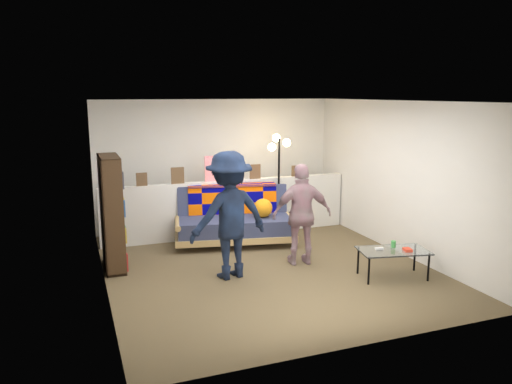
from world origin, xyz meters
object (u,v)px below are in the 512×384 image
at_px(futon_sofa, 235,220).
at_px(person_left, 229,215).
at_px(person_right, 302,214).
at_px(coffee_table, 394,252).
at_px(floor_lamp, 278,163).
at_px(bookshelf, 112,217).

bearing_deg(futon_sofa, person_left, -111.13).
distance_m(futon_sofa, person_left, 1.66).
distance_m(futon_sofa, person_right, 1.51).
height_order(coffee_table, floor_lamp, floor_lamp).
bearing_deg(person_right, bookshelf, -6.21).
xyz_separation_m(bookshelf, coffee_table, (3.58, -1.75, -0.40)).
height_order(futon_sofa, bookshelf, bookshelf).
xyz_separation_m(floor_lamp, person_left, (-1.51, -1.85, -0.39)).
distance_m(coffee_table, person_right, 1.40).
bearing_deg(bookshelf, futon_sofa, 15.11).
bearing_deg(coffee_table, person_left, 158.58).
distance_m(floor_lamp, person_left, 2.42).
distance_m(coffee_table, person_left, 2.32).
height_order(futon_sofa, person_left, person_left).
relative_size(bookshelf, coffee_table, 1.60).
height_order(futon_sofa, coffee_table, futon_sofa).
bearing_deg(person_left, bookshelf, -42.53).
distance_m(coffee_table, floor_lamp, 2.88).
bearing_deg(floor_lamp, person_right, -101.40).
bearing_deg(person_left, coffee_table, 148.25).
height_order(bookshelf, floor_lamp, floor_lamp).
height_order(coffee_table, person_right, person_right).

